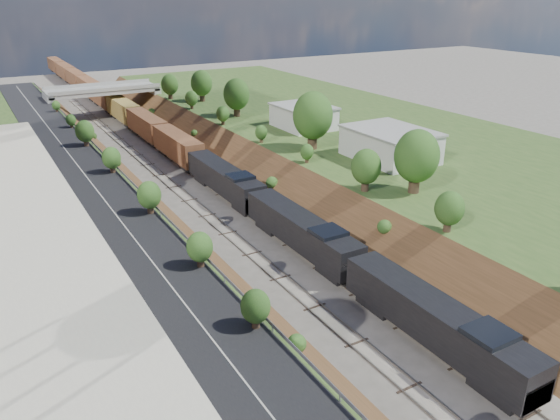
{
  "coord_description": "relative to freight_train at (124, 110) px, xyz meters",
  "views": [
    {
      "loc": [
        -27.14,
        -4.73,
        27.49
      ],
      "look_at": [
        -0.77,
        40.94,
        6.0
      ],
      "focal_mm": 35.0,
      "sensor_mm": 36.0,
      "label": 1
    }
  ],
  "objects": [
    {
      "name": "rail_right_track",
      "position": [
        -0.0,
        -54.71,
        -2.67
      ],
      "size": [
        1.58,
        180.0,
        0.18
      ],
      "primitive_type": "cube",
      "color": "gray",
      "rests_on": "ground"
    },
    {
      "name": "guardrail",
      "position": [
        -14.0,
        -54.91,
        2.79
      ],
      "size": [
        0.1,
        171.0,
        0.7
      ],
      "color": "#99999E",
      "rests_on": "platform_left"
    },
    {
      "name": "rail_left_track",
      "position": [
        -5.2,
        -54.71,
        -2.67
      ],
      "size": [
        1.58,
        180.0,
        0.18
      ],
      "primitive_type": "cube",
      "color": "gray",
      "rests_on": "ground"
    },
    {
      "name": "tree_right_large",
      "position": [
        14.4,
        -74.71,
        6.63
      ],
      "size": [
        5.25,
        5.25,
        7.61
      ],
      "color": "#473323",
      "rests_on": "platform_right"
    },
    {
      "name": "freight_train",
      "position": [
        0.0,
        0.0,
        0.0
      ],
      "size": [
        3.25,
        199.51,
        4.8
      ],
      "color": "black",
      "rests_on": "ground"
    },
    {
      "name": "tree_left_crest",
      "position": [
        -14.4,
        -94.71,
        4.28
      ],
      "size": [
        2.45,
        2.45,
        3.55
      ],
      "color": "#473323",
      "rests_on": "platform_left"
    },
    {
      "name": "embankment_right",
      "position": [
        8.4,
        -54.71,
        -2.76
      ],
      "size": [
        10.0,
        180.0,
        10.0
      ],
      "primitive_type": "cube",
      "rotation": [
        0.0,
        0.79,
        0.0
      ],
      "color": "brown",
      "rests_on": "ground"
    },
    {
      "name": "embankment_left",
      "position": [
        -13.6,
        -54.71,
        -2.76
      ],
      "size": [
        10.0,
        180.0,
        10.0
      ],
      "primitive_type": "cube",
      "rotation": [
        0.0,
        0.79,
        0.0
      ],
      "color": "brown",
      "rests_on": "ground"
    },
    {
      "name": "overpass",
      "position": [
        -2.6,
        7.29,
        2.16
      ],
      "size": [
        24.5,
        8.3,
        7.4
      ],
      "color": "gray",
      "rests_on": "ground"
    },
    {
      "name": "white_building_far",
      "position": [
        20.4,
        -40.71,
        4.04
      ],
      "size": [
        8.0,
        10.0,
        3.6
      ],
      "primitive_type": "cube",
      "color": "silver",
      "rests_on": "platform_right"
    },
    {
      "name": "platform_right",
      "position": [
        30.4,
        -54.71,
        -0.26
      ],
      "size": [
        44.0,
        180.0,
        5.0
      ],
      "primitive_type": "cube",
      "color": "#345322",
      "rests_on": "ground"
    },
    {
      "name": "white_building_near",
      "position": [
        20.9,
        -62.71,
        4.24
      ],
      "size": [
        9.0,
        12.0,
        4.0
      ],
      "primitive_type": "cube",
      "color": "silver",
      "rests_on": "platform_right"
    },
    {
      "name": "road",
      "position": [
        -18.1,
        -54.71,
        2.29
      ],
      "size": [
        8.0,
        180.0,
        0.1
      ],
      "primitive_type": "cube",
      "color": "black",
      "rests_on": "platform_left"
    }
  ]
}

